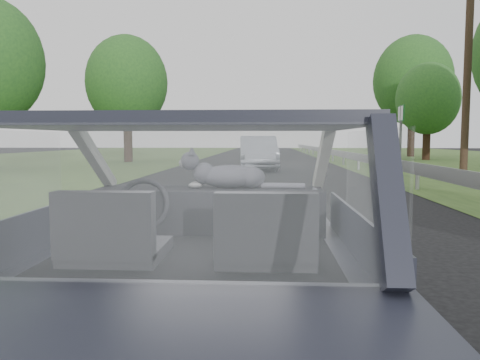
# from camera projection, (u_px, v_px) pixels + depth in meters

# --- Properties ---
(subject_car) EXTENTS (1.80, 4.00, 1.45)m
(subject_car) POSITION_uv_depth(u_px,v_px,m) (197.00, 247.00, 2.70)
(subject_car) COLOR #1E1F2B
(subject_car) RESTS_ON ground
(dashboard) EXTENTS (1.58, 0.45, 0.30)m
(dashboard) POSITION_uv_depth(u_px,v_px,m) (210.00, 209.00, 3.31)
(dashboard) COLOR black
(dashboard) RESTS_ON subject_car
(driver_seat) EXTENTS (0.50, 0.72, 0.42)m
(driver_seat) POSITION_uv_depth(u_px,v_px,m) (111.00, 229.00, 2.42)
(driver_seat) COLOR black
(driver_seat) RESTS_ON subject_car
(passenger_seat) EXTENTS (0.50, 0.72, 0.42)m
(passenger_seat) POSITION_uv_depth(u_px,v_px,m) (266.00, 231.00, 2.37)
(passenger_seat) COLOR black
(passenger_seat) RESTS_ON subject_car
(steering_wheel) EXTENTS (0.36, 0.36, 0.04)m
(steering_wheel) POSITION_uv_depth(u_px,v_px,m) (143.00, 205.00, 3.03)
(steering_wheel) COLOR black
(steering_wheel) RESTS_ON dashboard
(cat) EXTENTS (0.64, 0.22, 0.29)m
(cat) POSITION_uv_depth(u_px,v_px,m) (230.00, 175.00, 3.32)
(cat) COLOR slate
(cat) RESTS_ON dashboard
(guardrail) EXTENTS (0.05, 90.00, 0.32)m
(guardrail) POSITION_uv_depth(u_px,v_px,m) (413.00, 168.00, 12.41)
(guardrail) COLOR #AAAAAA
(guardrail) RESTS_ON ground
(other_car) EXTENTS (2.06, 4.63, 1.49)m
(other_car) POSITION_uv_depth(u_px,v_px,m) (258.00, 153.00, 20.64)
(other_car) COLOR #969BA8
(other_car) RESTS_ON ground
(highway_sign) EXTENTS (0.20, 1.11, 2.76)m
(highway_sign) POSITION_uv_depth(u_px,v_px,m) (400.00, 138.00, 19.79)
(highway_sign) COLOR #115F20
(highway_sign) RESTS_ON ground
(utility_pole) EXTENTS (0.31, 0.31, 8.64)m
(utility_pole) POSITION_uv_depth(u_px,v_px,m) (468.00, 59.00, 17.39)
(utility_pole) COLOR #4B3625
(utility_pole) RESTS_ON ground
(tree_2) EXTENTS (4.35, 4.35, 6.06)m
(tree_2) POSITION_uv_depth(u_px,v_px,m) (427.00, 113.00, 29.99)
(tree_2) COLOR #214B20
(tree_2) RESTS_ON ground
(tree_3) EXTENTS (6.55, 6.55, 8.95)m
(tree_3) POSITION_uv_depth(u_px,v_px,m) (412.00, 98.00, 35.68)
(tree_3) COLOR #214B20
(tree_3) RESTS_ON ground
(tree_6) EXTENTS (4.73, 4.73, 7.17)m
(tree_6) POSITION_uv_depth(u_px,v_px,m) (127.00, 101.00, 27.36)
(tree_6) COLOR #214B20
(tree_6) RESTS_ON ground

